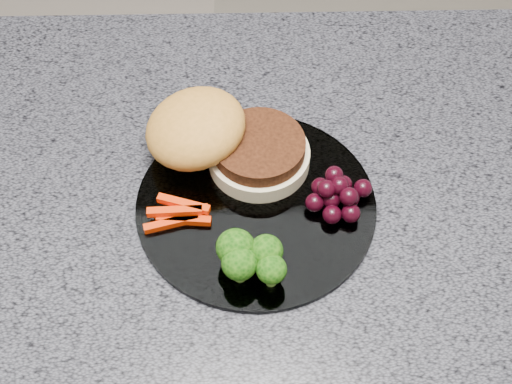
# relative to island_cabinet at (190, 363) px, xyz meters

# --- Properties ---
(island_cabinet) EXTENTS (1.20, 0.60, 0.86)m
(island_cabinet) POSITION_rel_island_cabinet_xyz_m (0.00, 0.00, 0.00)
(island_cabinet) COLOR brown
(island_cabinet) RESTS_ON ground
(countertop) EXTENTS (1.20, 0.60, 0.04)m
(countertop) POSITION_rel_island_cabinet_xyz_m (0.00, 0.00, 0.45)
(countertop) COLOR #4E4F59
(countertop) RESTS_ON island_cabinet
(plate) EXTENTS (0.26, 0.26, 0.01)m
(plate) POSITION_rel_island_cabinet_xyz_m (0.11, -0.02, 0.47)
(plate) COLOR white
(plate) RESTS_ON countertop
(burger) EXTENTS (0.20, 0.15, 0.06)m
(burger) POSITION_rel_island_cabinet_xyz_m (0.07, 0.05, 0.50)
(burger) COLOR beige
(burger) RESTS_ON plate
(carrot_sticks) EXTENTS (0.07, 0.04, 0.02)m
(carrot_sticks) POSITION_rel_island_cabinet_xyz_m (0.03, -0.04, 0.48)
(carrot_sticks) COLOR red
(carrot_sticks) RESTS_ON plate
(broccoli) EXTENTS (0.07, 0.06, 0.05)m
(broccoli) POSITION_rel_island_cabinet_xyz_m (0.10, -0.10, 0.50)
(broccoli) COLOR olive
(broccoli) RESTS_ON plate
(grape_bunch) EXTENTS (0.07, 0.06, 0.04)m
(grape_bunch) POSITION_rel_island_cabinet_xyz_m (0.20, -0.02, 0.49)
(grape_bunch) COLOR black
(grape_bunch) RESTS_ON plate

